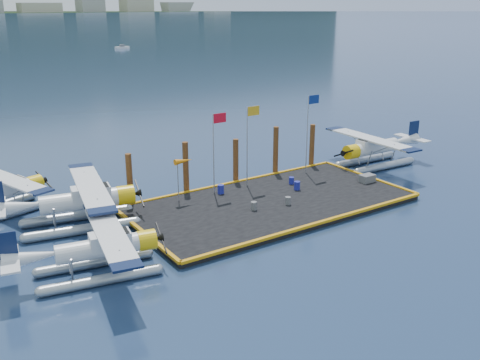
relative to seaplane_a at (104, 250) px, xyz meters
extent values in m
plane|color=#19294C|center=(13.64, 3.26, -1.44)|extent=(4000.00, 4000.00, 0.00)
cube|color=black|center=(13.64, 3.26, -1.24)|extent=(20.00, 10.00, 0.40)
cone|color=black|center=(363.64, 1453.26, -1.44)|extent=(1100.00, 1100.00, 360.00)
cone|color=#4F6569|center=(763.64, 2203.26, -1.44)|extent=(1300.00, 1300.00, 560.00)
cone|color=#4F6569|center=(1063.64, 2103.26, -1.44)|extent=(1000.00, 1000.00, 420.00)
cylinder|color=#92989F|center=(-0.20, 1.13, -1.15)|extent=(6.06, 1.64, 0.59)
cylinder|color=#92989F|center=(-0.58, -0.99, -1.15)|extent=(6.06, 1.64, 0.59)
cylinder|color=silver|center=(-0.20, 0.04, 0.16)|extent=(4.65, 1.85, 1.07)
cube|color=silver|center=(0.38, -0.07, 0.51)|extent=(2.30, 1.43, 0.88)
cube|color=black|center=(0.67, -0.12, 0.70)|extent=(1.52, 1.25, 0.54)
cylinder|color=yellow|center=(2.30, -0.41, 0.16)|extent=(1.16, 1.29, 1.13)
cube|color=black|center=(3.12, -0.56, 0.16)|extent=(0.44, 2.15, 1.10)
cube|color=silver|center=(0.38, -0.07, 0.99)|extent=(2.98, 8.90, 0.12)
cube|color=#0B1638|center=(1.12, 4.06, 0.99)|extent=(1.59, 1.12, 0.13)
cube|color=#0B1638|center=(-0.36, -4.20, 0.99)|extent=(1.59, 1.12, 0.13)
cube|color=#0B1638|center=(-4.61, 0.82, 1.04)|extent=(1.08, 0.30, 1.66)
cube|color=silver|center=(-4.52, 0.81, 0.41)|extent=(1.45, 3.42, 0.10)
cylinder|color=#92989F|center=(1.13, 8.32, -1.11)|extent=(6.85, 1.94, 0.66)
cylinder|color=#92989F|center=(0.67, 5.94, -1.11)|extent=(6.85, 1.94, 0.66)
cylinder|color=silver|center=(1.12, 7.09, 0.38)|extent=(5.27, 2.16, 1.21)
cube|color=silver|center=(1.77, 6.97, 0.76)|extent=(2.61, 1.65, 0.99)
cube|color=black|center=(2.09, 6.90, 0.98)|extent=(1.74, 1.43, 0.61)
cylinder|color=yellow|center=(3.94, 6.55, 0.38)|extent=(1.32, 1.47, 1.28)
cube|color=black|center=(4.86, 6.37, 0.38)|extent=(0.53, 2.43, 1.24)
cube|color=silver|center=(1.77, 6.97, 1.32)|extent=(3.49, 10.07, 0.13)
cube|color=#0B1638|center=(2.66, 11.63, 1.32)|extent=(1.81, 1.29, 0.14)
cube|color=#0B1638|center=(0.88, 2.30, 1.32)|extent=(1.81, 1.29, 0.14)
cylinder|color=#92989F|center=(-2.60, 11.36, -1.15)|extent=(5.88, 2.37, 0.58)
cylinder|color=silver|center=(-2.74, 12.43, 0.15)|extent=(4.60, 2.38, 1.06)
cube|color=silver|center=(-2.19, 12.60, 0.49)|extent=(2.35, 1.66, 0.87)
cube|color=black|center=(-1.91, 12.69, 0.68)|extent=(1.60, 1.38, 0.53)
cylinder|color=yellow|center=(-0.35, 13.19, 0.15)|extent=(1.26, 1.36, 1.12)
cube|color=black|center=(0.43, 13.44, 0.15)|extent=(0.71, 2.07, 1.08)
cube|color=silver|center=(-2.19, 12.60, 0.97)|extent=(4.02, 8.72, 0.12)
cube|color=#0B1638|center=(-0.93, 8.65, 0.97)|extent=(1.64, 1.27, 0.13)
cylinder|color=#92989F|center=(27.42, 4.87, -1.12)|extent=(6.63, 0.89, 0.64)
cylinder|color=#92989F|center=(27.51, 7.22, -1.12)|extent=(6.63, 0.89, 0.64)
cylinder|color=silver|center=(27.25, 6.05, 0.32)|extent=(5.00, 1.36, 1.17)
cube|color=silver|center=(26.61, 6.08, 0.69)|extent=(2.39, 1.26, 0.96)
cube|color=black|center=(26.29, 6.09, 0.90)|extent=(1.53, 1.18, 0.59)
cylinder|color=yellow|center=(24.48, 6.16, 0.32)|extent=(1.11, 1.28, 1.24)
cube|color=black|center=(23.57, 6.19, 0.32)|extent=(0.15, 2.37, 1.20)
cube|color=silver|center=(26.61, 6.08, 1.22)|extent=(1.97, 9.65, 0.13)
cube|color=#0B1638|center=(26.43, 1.49, 1.22)|extent=(1.64, 1.02, 0.14)
cube|color=#0B1638|center=(26.78, 10.66, 1.22)|extent=(1.64, 1.02, 0.14)
cube|color=#0B1638|center=(32.15, 5.86, 1.28)|extent=(1.18, 0.17, 1.81)
cube|color=silver|center=(32.04, 5.87, 0.58)|extent=(1.10, 3.66, 0.11)
cylinder|color=#57585C|center=(14.21, 2.04, -0.77)|extent=(0.40, 0.40, 0.56)
cylinder|color=navy|center=(16.77, 4.13, -0.72)|extent=(0.46, 0.46, 0.65)
cylinder|color=#57585C|center=(11.61, 2.54, -0.76)|extent=(0.41, 0.41, 0.58)
cylinder|color=navy|center=(17.28, 5.43, -0.77)|extent=(0.39, 0.39, 0.55)
cylinder|color=navy|center=(11.46, 6.64, -0.71)|extent=(0.48, 0.48, 0.68)
cube|color=#57585C|center=(22.64, 2.47, -0.75)|extent=(1.19, 0.79, 0.60)
cylinder|color=#9B9CA4|center=(11.14, 7.06, 1.96)|extent=(0.08, 0.08, 6.00)
cube|color=red|center=(11.69, 7.06, 4.61)|extent=(1.10, 0.03, 0.70)
cylinder|color=#9B9CA4|center=(14.14, 7.06, 2.06)|extent=(0.08, 0.08, 6.20)
cube|color=gold|center=(14.69, 7.06, 4.81)|extent=(1.10, 0.03, 0.70)
cylinder|color=#9B9CA4|center=(20.14, 7.06, 2.21)|extent=(0.08, 0.08, 6.50)
cube|color=navy|center=(20.69, 7.06, 5.11)|extent=(1.10, 0.03, 0.70)
cylinder|color=#9B9CA4|center=(8.14, 7.06, 0.46)|extent=(0.07, 0.07, 3.00)
cone|color=orange|center=(8.64, 7.06, 1.86)|extent=(1.40, 0.44, 0.44)
cylinder|color=#452513|center=(5.14, 8.66, 0.56)|extent=(0.44, 0.44, 4.00)
cylinder|color=#452513|center=(9.64, 8.66, 0.66)|extent=(0.44, 0.44, 4.20)
cylinder|color=#452513|center=(14.14, 8.66, 0.46)|extent=(0.44, 0.44, 3.80)
cylinder|color=#452513|center=(18.14, 8.66, 0.71)|extent=(0.44, 0.44, 4.30)
cylinder|color=#452513|center=(22.14, 8.66, 0.56)|extent=(0.44, 0.44, 4.00)
camera|label=1|loc=(-8.33, -25.54, 12.52)|focal=40.00mm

